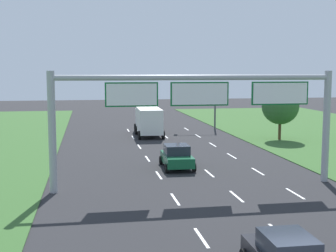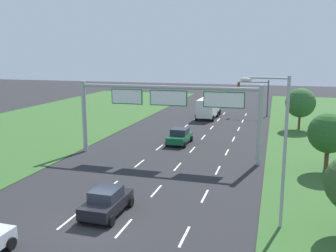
% 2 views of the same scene
% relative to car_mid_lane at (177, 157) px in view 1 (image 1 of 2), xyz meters
% --- Properties ---
extents(lane_dashes_inner_left, '(0.14, 62.40, 0.01)m').
position_rel_car_mid_lane_xyz_m(lane_dashes_inner_left, '(-1.63, -8.09, -0.83)').
color(lane_dashes_inner_left, white).
rests_on(lane_dashes_inner_left, ground_plane).
extents(lane_dashes_inner_right, '(0.14, 62.40, 0.01)m').
position_rel_car_mid_lane_xyz_m(lane_dashes_inner_right, '(1.87, -8.09, -0.83)').
color(lane_dashes_inner_right, white).
rests_on(lane_dashes_inner_right, ground_plane).
extents(lane_dashes_slip, '(0.14, 62.40, 0.01)m').
position_rel_car_mid_lane_xyz_m(lane_dashes_slip, '(5.37, -8.09, -0.83)').
color(lane_dashes_slip, white).
rests_on(lane_dashes_slip, ground_plane).
extents(car_mid_lane, '(2.24, 4.08, 1.68)m').
position_rel_car_mid_lane_xyz_m(car_mid_lane, '(0.00, 0.00, 0.00)').
color(car_mid_lane, '#145633').
rests_on(car_mid_lane, ground_plane).
extents(box_truck, '(2.80, 7.53, 3.00)m').
position_rel_car_mid_lane_xyz_m(box_truck, '(0.16, 17.29, 0.80)').
color(box_truck, silver).
rests_on(box_truck, ground_plane).
extents(sign_gantry, '(17.24, 0.44, 7.00)m').
position_rel_car_mid_lane_xyz_m(sign_gantry, '(0.34, -5.54, 4.14)').
color(sign_gantry, '#9EA0A5').
rests_on(sign_gantry, ground_plane).
extents(traffic_light_mast, '(4.76, 0.49, 5.60)m').
position_rel_car_mid_lane_xyz_m(traffic_light_mast, '(6.69, 20.94, 3.03)').
color(traffic_light_mast, '#47494F').
rests_on(traffic_light_mast, ground_plane).
extents(roadside_tree_far, '(3.73, 3.73, 5.33)m').
position_rel_car_mid_lane_xyz_m(roadside_tree_far, '(12.82, 11.63, 2.62)').
color(roadside_tree_far, '#513823').
rests_on(roadside_tree_far, ground_plane).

